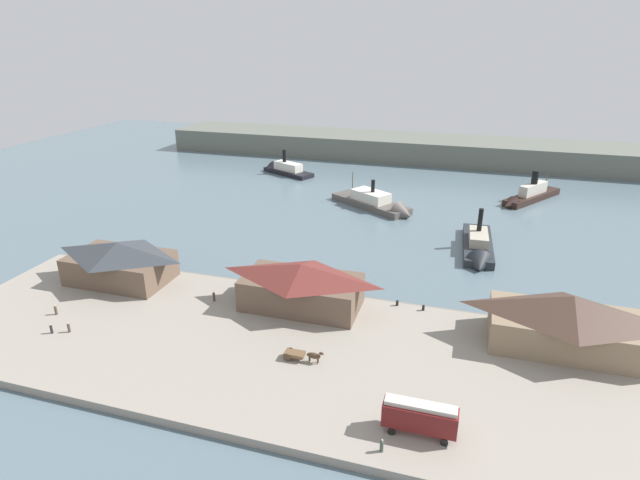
{
  "coord_description": "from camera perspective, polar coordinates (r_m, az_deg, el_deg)",
  "views": [
    {
      "loc": [
        24.39,
        -80.48,
        43.33
      ],
      "look_at": [
        -5.28,
        17.36,
        2.0
      ],
      "focal_mm": 28.66,
      "sensor_mm": 36.0,
      "label": 1
    }
  ],
  "objects": [
    {
      "name": "ferry_approaching_east",
      "position": [
        136.32,
        6.65,
        3.95
      ],
      "size": [
        25.23,
        19.29,
        10.38
      ],
      "color": "#514C47",
      "rests_on": "ground"
    },
    {
      "name": "far_headland",
      "position": [
        196.02,
        9.53,
        10.14
      ],
      "size": [
        180.0,
        24.0,
        8.0
      ],
      "primitive_type": "cube",
      "color": "#60665B",
      "rests_on": "ground"
    },
    {
      "name": "seawall_edge",
      "position": [
        91.32,
        -0.65,
        -5.96
      ],
      "size": [
        110.0,
        0.8,
        1.0
      ],
      "primitive_type": "cube",
      "color": "slate",
      "rests_on": "ground"
    },
    {
      "name": "ground_plane",
      "position": [
        94.6,
        0.01,
        -5.25
      ],
      "size": [
        320.0,
        320.0,
        0.0
      ],
      "primitive_type": "plane",
      "color": "slate"
    },
    {
      "name": "ferry_shed_west_terminal",
      "position": [
        84.13,
        -2.09,
        -5.06
      ],
      "size": [
        19.59,
        10.39,
        7.63
      ],
      "color": "brown",
      "rests_on": "quay_promenade"
    },
    {
      "name": "ferry_approaching_west",
      "position": [
        172.91,
        -4.13,
        7.9
      ],
      "size": [
        20.36,
        13.5,
        9.92
      ],
      "color": "black",
      "rests_on": "ground"
    },
    {
      "name": "street_tram",
      "position": [
        61.42,
        11.09,
        -18.73
      ],
      "size": [
        8.34,
        2.42,
        4.19
      ],
      "color": "maroon",
      "rests_on": "quay_promenade"
    },
    {
      "name": "pedestrian_walking_west",
      "position": [
        87.36,
        -26.24,
        -8.78
      ],
      "size": [
        0.4,
        0.4,
        1.62
      ],
      "color": "#4C3D33",
      "rests_on": "quay_promenade"
    },
    {
      "name": "mooring_post_center_east",
      "position": [
        113.33,
        -25.25,
        -1.79
      ],
      "size": [
        0.44,
        0.44,
        0.9
      ],
      "primitive_type": "cylinder",
      "color": "black",
      "rests_on": "quay_promenade"
    },
    {
      "name": "ferry_near_quay",
      "position": [
        153.38,
        22.2,
        4.58
      ],
      "size": [
        17.42,
        23.01,
        9.6
      ],
      "color": "black",
      "rests_on": "ground"
    },
    {
      "name": "mooring_post_west",
      "position": [
        86.77,
        8.62,
        -6.97
      ],
      "size": [
        0.44,
        0.44,
        0.9
      ],
      "primitive_type": "cylinder",
      "color": "black",
      "rests_on": "quay_promenade"
    },
    {
      "name": "quay_promenade",
      "position": [
        76.42,
        -4.89,
        -12.08
      ],
      "size": [
        110.0,
        36.0,
        1.2
      ],
      "primitive_type": "cube",
      "color": "gray",
      "rests_on": "ground"
    },
    {
      "name": "mooring_post_center_west",
      "position": [
        86.09,
        11.46,
        -7.43
      ],
      "size": [
        0.44,
        0.44,
        0.9
      ],
      "primitive_type": "cylinder",
      "color": "black",
      "rests_on": "quay_promenade"
    },
    {
      "name": "pedestrian_standing_center",
      "position": [
        88.87,
        -11.76,
        -6.22
      ],
      "size": [
        0.43,
        0.43,
        1.73
      ],
      "color": "#4C3D33",
      "rests_on": "quay_promenade"
    },
    {
      "name": "ferry_shed_east_terminal",
      "position": [
        81.63,
        26.08,
        -8.17
      ],
      "size": [
        21.79,
        11.15,
        8.22
      ],
      "color": "#847056",
      "rests_on": "quay_promenade"
    },
    {
      "name": "ferry_departing_north",
      "position": [
        112.91,
        17.24,
        -0.92
      ],
      "size": [
        6.9,
        24.36,
        10.54
      ],
      "color": "#23282D",
      "rests_on": "ground"
    },
    {
      "name": "ferry_shed_central_terminal",
      "position": [
        99.76,
        -21.48,
        -2.24
      ],
      "size": [
        18.15,
        11.21,
        7.4
      ],
      "color": "brown",
      "rests_on": "quay_promenade"
    },
    {
      "name": "pedestrian_by_tram",
      "position": [
        93.42,
        -27.41,
        -6.97
      ],
      "size": [
        0.42,
        0.42,
        1.69
      ],
      "color": "#4C3D33",
      "rests_on": "quay_promenade"
    },
    {
      "name": "pedestrian_at_waters_edge",
      "position": [
        88.27,
        -27.8,
        -8.78
      ],
      "size": [
        0.39,
        0.39,
        1.56
      ],
      "color": "#232328",
      "rests_on": "quay_promenade"
    },
    {
      "name": "horse_cart",
      "position": [
        72.47,
        -2.08,
        -12.66
      ],
      "size": [
        5.68,
        1.65,
        1.87
      ],
      "color": "brown",
      "rests_on": "quay_promenade"
    },
    {
      "name": "pedestrian_near_east_shed",
      "position": [
        59.93,
        6.91,
        -21.85
      ],
      "size": [
        0.41,
        0.41,
        1.67
      ],
      "color": "#3D4C42",
      "rests_on": "quay_promenade"
    }
  ]
}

